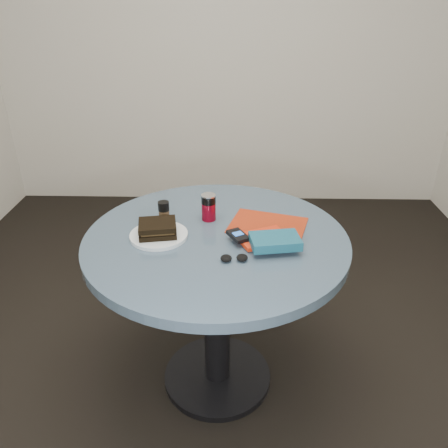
{
  "coord_description": "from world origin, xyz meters",
  "views": [
    {
      "loc": [
        0.06,
        -1.44,
        1.56
      ],
      "look_at": [
        0.03,
        0.0,
        0.8
      ],
      "focal_mm": 35.0,
      "sensor_mm": 36.0,
      "label": 1
    }
  ],
  "objects_px": {
    "magazine": "(268,225)",
    "red_book": "(263,238)",
    "table": "(216,271)",
    "headphones": "(234,258)",
    "plate": "(159,235)",
    "sandwich": "(158,228)",
    "mp3_player": "(238,236)",
    "pepper_grinder": "(164,213)",
    "novel": "(275,241)",
    "soda_can": "(209,207)"
  },
  "relations": [
    {
      "from": "sandwich",
      "to": "plate",
      "type": "bearing_deg",
      "value": 54.08
    },
    {
      "from": "plate",
      "to": "red_book",
      "type": "xyz_separation_m",
      "value": [
        0.39,
        -0.02,
        0.01
      ]
    },
    {
      "from": "table",
      "to": "headphones",
      "type": "xyz_separation_m",
      "value": [
        0.07,
        -0.17,
        0.17
      ]
    },
    {
      "from": "plate",
      "to": "mp3_player",
      "type": "relative_size",
      "value": 2.07
    },
    {
      "from": "headphones",
      "to": "novel",
      "type": "bearing_deg",
      "value": 27.13
    },
    {
      "from": "mp3_player",
      "to": "plate",
      "type": "bearing_deg",
      "value": 173.89
    },
    {
      "from": "soda_can",
      "to": "mp3_player",
      "type": "distance_m",
      "value": 0.22
    },
    {
      "from": "soda_can",
      "to": "magazine",
      "type": "height_order",
      "value": "soda_can"
    },
    {
      "from": "table",
      "to": "headphones",
      "type": "relative_size",
      "value": 10.23
    },
    {
      "from": "novel",
      "to": "pepper_grinder",
      "type": "bearing_deg",
      "value": 147.4
    },
    {
      "from": "pepper_grinder",
      "to": "novel",
      "type": "xyz_separation_m",
      "value": [
        0.42,
        -0.18,
        -0.01
      ]
    },
    {
      "from": "plate",
      "to": "headphones",
      "type": "distance_m",
      "value": 0.33
    },
    {
      "from": "pepper_grinder",
      "to": "headphones",
      "type": "height_order",
      "value": "pepper_grinder"
    },
    {
      "from": "sandwich",
      "to": "magazine",
      "type": "xyz_separation_m",
      "value": [
        0.42,
        0.1,
        -0.04
      ]
    },
    {
      "from": "sandwich",
      "to": "soda_can",
      "type": "height_order",
      "value": "soda_can"
    },
    {
      "from": "sandwich",
      "to": "red_book",
      "type": "distance_m",
      "value": 0.39
    },
    {
      "from": "red_book",
      "to": "headphones",
      "type": "distance_m",
      "value": 0.17
    },
    {
      "from": "soda_can",
      "to": "novel",
      "type": "height_order",
      "value": "soda_can"
    },
    {
      "from": "mp3_player",
      "to": "headphones",
      "type": "distance_m",
      "value": 0.13
    },
    {
      "from": "red_book",
      "to": "pepper_grinder",
      "type": "bearing_deg",
      "value": 138.54
    },
    {
      "from": "sandwich",
      "to": "table",
      "type": "bearing_deg",
      "value": 4.67
    },
    {
      "from": "red_book",
      "to": "magazine",
      "type": "bearing_deg",
      "value": 53.44
    },
    {
      "from": "sandwich",
      "to": "mp3_player",
      "type": "xyz_separation_m",
      "value": [
        0.3,
        -0.03,
        -0.01
      ]
    },
    {
      "from": "novel",
      "to": "headphones",
      "type": "xyz_separation_m",
      "value": [
        -0.14,
        -0.07,
        -0.03
      ]
    },
    {
      "from": "red_book",
      "to": "novel",
      "type": "relative_size",
      "value": 1.03
    },
    {
      "from": "table",
      "to": "headphones",
      "type": "distance_m",
      "value": 0.26
    },
    {
      "from": "table",
      "to": "pepper_grinder",
      "type": "relative_size",
      "value": 10.07
    },
    {
      "from": "magazine",
      "to": "red_book",
      "type": "height_order",
      "value": "red_book"
    },
    {
      "from": "table",
      "to": "sandwich",
      "type": "height_order",
      "value": "sandwich"
    },
    {
      "from": "soda_can",
      "to": "headphones",
      "type": "relative_size",
      "value": 1.11
    },
    {
      "from": "plate",
      "to": "soda_can",
      "type": "xyz_separation_m",
      "value": [
        0.18,
        0.15,
        0.05
      ]
    },
    {
      "from": "table",
      "to": "mp3_player",
      "type": "bearing_deg",
      "value": -29.66
    },
    {
      "from": "soda_can",
      "to": "novel",
      "type": "bearing_deg",
      "value": -43.28
    },
    {
      "from": "table",
      "to": "soda_can",
      "type": "distance_m",
      "value": 0.26
    },
    {
      "from": "magazine",
      "to": "red_book",
      "type": "xyz_separation_m",
      "value": [
        -0.03,
        -0.12,
        0.01
      ]
    },
    {
      "from": "sandwich",
      "to": "mp3_player",
      "type": "relative_size",
      "value": 1.48
    },
    {
      "from": "table",
      "to": "red_book",
      "type": "height_order",
      "value": "red_book"
    },
    {
      "from": "plate",
      "to": "mp3_player",
      "type": "bearing_deg",
      "value": -6.11
    },
    {
      "from": "table",
      "to": "pepper_grinder",
      "type": "distance_m",
      "value": 0.31
    },
    {
      "from": "pepper_grinder",
      "to": "headphones",
      "type": "xyz_separation_m",
      "value": [
        0.28,
        -0.26,
        -0.04
      ]
    },
    {
      "from": "mp3_player",
      "to": "table",
      "type": "bearing_deg",
      "value": 150.34
    },
    {
      "from": "sandwich",
      "to": "soda_can",
      "type": "distance_m",
      "value": 0.24
    },
    {
      "from": "plate",
      "to": "magazine",
      "type": "bearing_deg",
      "value": 13.34
    },
    {
      "from": "plate",
      "to": "headphones",
      "type": "relative_size",
      "value": 2.23
    },
    {
      "from": "plate",
      "to": "mp3_player",
      "type": "xyz_separation_m",
      "value": [
        0.3,
        -0.03,
        0.02
      ]
    },
    {
      "from": "sandwich",
      "to": "headphones",
      "type": "distance_m",
      "value": 0.33
    },
    {
      "from": "magazine",
      "to": "table",
      "type": "bearing_deg",
      "value": -140.82
    },
    {
      "from": "plate",
      "to": "magazine",
      "type": "xyz_separation_m",
      "value": [
        0.42,
        0.1,
        -0.0
      ]
    },
    {
      "from": "soda_can",
      "to": "magazine",
      "type": "distance_m",
      "value": 0.25
    },
    {
      "from": "red_book",
      "to": "mp3_player",
      "type": "height_order",
      "value": "mp3_player"
    }
  ]
}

